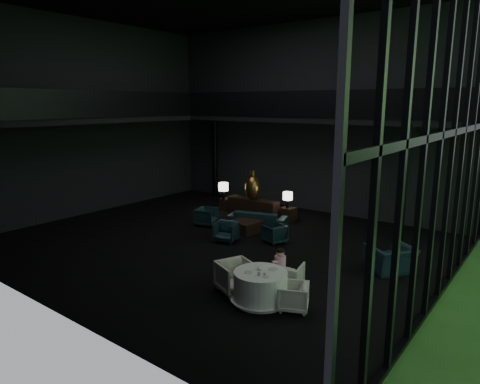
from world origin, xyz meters
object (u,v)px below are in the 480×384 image
Objects in this scene: console at (253,207)px; lounge_armchair_east at (275,234)px; dining_table at (260,289)px; dining_chair_west at (236,274)px; table_lamp_right at (288,197)px; bronze_urn at (252,187)px; child at (280,260)px; lounge_armchair_west at (206,216)px; lounge_armchair_south at (226,231)px; table_lamp_left at (223,187)px; coffee_table at (246,226)px; window_armchair at (391,254)px; dining_chair_north at (287,275)px; dining_chair_east at (293,297)px; side_table_right at (288,214)px; side_table_left at (226,204)px; sofa at (258,215)px.

lounge_armchair_east is (2.60, -2.38, -0.07)m from console.
dining_chair_west is at bearing 173.50° from dining_table.
table_lamp_right reaches higher than dining_table.
bronze_urn is 7.10m from child.
lounge_armchair_west is at bearing -105.63° from bronze_urn.
bronze_urn is 7.34m from dining_chair_west.
bronze_urn is 1.98× the size of lounge_armchair_east.
lounge_armchair_west is 6.03m from dining_chair_west.
lounge_armchair_south is at bearing -69.53° from console.
bronze_urn is 1.66× the size of lounge_armchair_south.
table_lamp_left is 0.76× the size of coffee_table.
window_armchair is at bearing -28.63° from table_lamp_right.
table_lamp_right is (1.60, 0.16, -0.22)m from bronze_urn.
table_lamp_right is 0.69× the size of dining_chair_west.
dining_chair_north is 0.77× the size of dining_chair_west.
coffee_table is at bearing -60.36° from bronze_urn.
coffee_table is at bearing 130.10° from dining_table.
dining_chair_west is at bearing -113.48° from dining_chair_east.
lounge_armchair_south is 1.17× the size of child.
dining_chair_east is (5.55, -6.17, -0.06)m from console.
dining_chair_west is (2.81, -4.21, 0.25)m from coffee_table.
dining_chair_west is at bearing -64.39° from lounge_armchair_south.
lounge_armchair_west is 1.02× the size of lounge_armchair_south.
window_armchair is (7.19, -0.38, 0.17)m from lounge_armchair_west.
coffee_table is at bearing -60.81° from window_armchair.
lounge_armchair_south is 1.18× the size of dining_chair_east.
dining_chair_west reaches higher than lounge_armchair_south.
dining_chair_west is (2.69, -2.92, 0.11)m from lounge_armchair_south.
side_table_right is at bearing 77.45° from coffee_table.
lounge_armchair_south is at bearing -50.97° from side_table_left.
dining_chair_east is 0.65× the size of dining_chair_west.
dining_chair_north is (4.86, -5.24, -0.88)m from bronze_urn.
sofa is at bearing -76.86° from lounge_armchair_west.
table_lamp_left is at bearing 178.08° from bronze_urn.
dining_chair_west is (-0.95, -0.92, 0.11)m from dining_chair_north.
dining_chair_west is (3.92, -6.16, -0.78)m from bronze_urn.
console is 1.62m from sofa.
table_lamp_left reaches higher than table_lamp_right.
lounge_armchair_west is 6.72m from dining_table.
dining_table is 2.37× the size of dining_chair_east.
dining_chair_east is at bearing 114.94° from dining_chair_north.
window_armchair is (6.58, -2.56, -0.71)m from bronze_urn.
sofa is (1.09, -1.20, 0.08)m from console.
window_armchair reaches higher than lounge_armchair_west.
sofa reaches higher than lounge_armchair_west.
dining_chair_west is at bearing -57.54° from bronze_urn.
bronze_urn is 1.64× the size of table_lamp_left.
table_lamp_left is 1.01× the size of lounge_armchair_south.
dining_table is (3.62, -4.30, 0.11)m from coffee_table.
lounge_armchair_east is (1.00, -2.48, -0.72)m from table_lamp_right.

